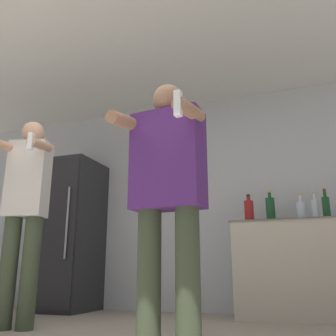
# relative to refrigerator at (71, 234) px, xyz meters

# --- Properties ---
(wall_back) EXTENTS (7.00, 0.06, 2.55)m
(wall_back) POSITION_rel_refrigerator_xyz_m (1.50, 0.38, 0.38)
(wall_back) COLOR #B2B7BC
(wall_back) RESTS_ON ground_plane
(ceiling_slab) EXTENTS (7.00, 3.35, 0.05)m
(ceiling_slab) POSITION_rel_refrigerator_xyz_m (1.50, -1.06, 1.68)
(ceiling_slab) COLOR silver
(ceiling_slab) RESTS_ON wall_back
(refrigerator) EXTENTS (0.61, 0.74, 1.79)m
(refrigerator) POSITION_rel_refrigerator_xyz_m (0.00, 0.00, 0.00)
(refrigerator) COLOR #262628
(refrigerator) RESTS_ON ground_plane
(counter) EXTENTS (1.22, 0.61, 0.94)m
(counter) POSITION_rel_refrigerator_xyz_m (2.59, 0.06, -0.43)
(counter) COLOR #BCB29E
(counter) RESTS_ON ground_plane
(bottle_brown_liquor) EXTENTS (0.10, 0.10, 0.30)m
(bottle_brown_liquor) POSITION_rel_refrigerator_xyz_m (2.17, 0.00, 0.17)
(bottle_brown_liquor) COLOR maroon
(bottle_brown_liquor) RESTS_ON counter
(bottle_tall_gin) EXTENTS (0.07, 0.07, 0.28)m
(bottle_tall_gin) POSITION_rel_refrigerator_xyz_m (2.81, 0.00, 0.15)
(bottle_tall_gin) COLOR silver
(bottle_tall_gin) RESTS_ON counter
(bottle_red_label) EXTENTS (0.09, 0.09, 0.33)m
(bottle_red_label) POSITION_rel_refrigerator_xyz_m (2.38, 0.00, 0.17)
(bottle_red_label) COLOR #194723
(bottle_red_label) RESTS_ON counter
(bottle_short_whiskey) EXTENTS (0.09, 0.09, 0.28)m
(bottle_short_whiskey) POSITION_rel_refrigerator_xyz_m (2.68, 0.00, 0.14)
(bottle_short_whiskey) COLOR silver
(bottle_short_whiskey) RESTS_ON counter
(bottle_clear_vodka) EXTENTS (0.07, 0.07, 0.31)m
(bottle_clear_vodka) POSITION_rel_refrigerator_xyz_m (2.91, 0.00, 0.17)
(bottle_clear_vodka) COLOR #194723
(bottle_clear_vodka) RESTS_ON counter
(person_woman_foreground) EXTENTS (0.51, 0.48, 1.58)m
(person_woman_foreground) POSITION_rel_refrigerator_xyz_m (1.95, -1.94, 0.01)
(person_woman_foreground) COLOR #38422D
(person_woman_foreground) RESTS_ON ground_plane
(person_man_side) EXTENTS (0.47, 0.54, 1.76)m
(person_man_side) POSITION_rel_refrigerator_xyz_m (0.46, -1.38, 0.08)
(person_man_side) COLOR #38422D
(person_man_side) RESTS_ON ground_plane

